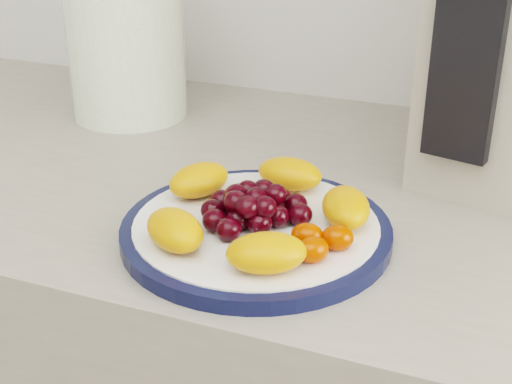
% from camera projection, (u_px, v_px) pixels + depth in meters
% --- Properties ---
extents(plate_rim, '(0.26, 0.26, 0.01)m').
position_uv_depth(plate_rim, '(256.00, 231.00, 0.69)').
color(plate_rim, black).
rests_on(plate_rim, counter).
extents(plate_face, '(0.24, 0.24, 0.02)m').
position_uv_depth(plate_face, '(256.00, 230.00, 0.69)').
color(plate_face, white).
rests_on(plate_face, counter).
extents(canister, '(0.17, 0.17, 0.19)m').
position_uv_depth(canister, '(126.00, 48.00, 0.98)').
color(canister, '#477411').
rests_on(canister, counter).
extents(appliance_panel, '(0.07, 0.04, 0.29)m').
position_uv_depth(appliance_panel, '(473.00, 15.00, 0.68)').
color(appliance_panel, black).
rests_on(appliance_panel, appliance_body).
extents(fruit_plate, '(0.23, 0.22, 0.04)m').
position_uv_depth(fruit_plate, '(258.00, 208.00, 0.68)').
color(fruit_plate, orange).
rests_on(fruit_plate, plate_face).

